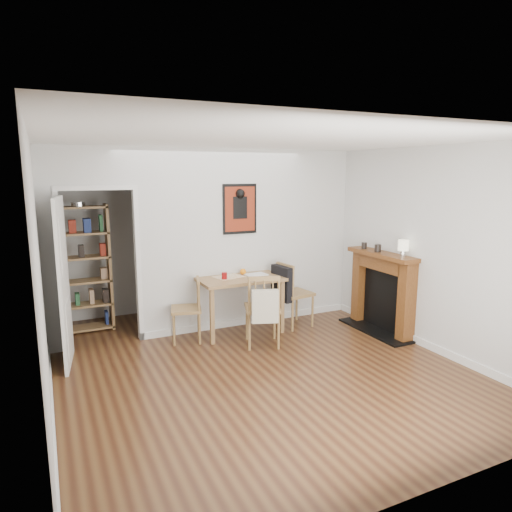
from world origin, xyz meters
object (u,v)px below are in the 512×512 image
mantel_lamp (403,246)px  notebook (256,275)px  fireplace (383,289)px  ceramic_jar_b (364,246)px  dining_table (239,284)px  ceramic_jar_a (378,248)px  orange_fruit (243,272)px  bookshelf (83,270)px  chair_right (294,293)px  red_glass (224,276)px  chair_front (262,309)px  chair_left (186,310)px

mantel_lamp → notebook: bearing=142.6°
notebook → mantel_lamp: size_ratio=1.34×
fireplace → ceramic_jar_b: size_ratio=12.93×
notebook → ceramic_jar_b: bearing=-18.6°
dining_table → mantel_lamp: 2.31m
ceramic_jar_a → notebook: bearing=152.4°
orange_fruit → mantel_lamp: (1.76, -1.34, 0.45)m
bookshelf → ceramic_jar_b: bookshelf is taller
ceramic_jar_b → bookshelf: bearing=158.4°
chair_right → red_glass: 1.13m
ceramic_jar_a → mantel_lamp: bearing=-80.6°
dining_table → fireplace: size_ratio=0.95×
chair_front → ceramic_jar_b: 1.86m
chair_right → orange_fruit: size_ratio=11.09×
notebook → ceramic_jar_b: size_ratio=3.11×
chair_right → mantel_lamp: mantel_lamp is taller
dining_table → fireplace: fireplace is taller
dining_table → ceramic_jar_a: bearing=-24.1°
red_glass → ceramic_jar_b: 2.11m
chair_right → mantel_lamp: 1.71m
bookshelf → orange_fruit: 2.29m
ceramic_jar_b → chair_left: bearing=169.8°
fireplace → orange_fruit: 2.03m
dining_table → chair_front: size_ratio=1.20×
chair_left → bookshelf: size_ratio=0.48×
dining_table → chair_left: bearing=-176.8°
fireplace → mantel_lamp: size_ratio=5.56×
dining_table → ceramic_jar_b: ceramic_jar_b is taller
notebook → ceramic_jar_a: size_ratio=2.74×
dining_table → red_glass: bearing=-169.2°
fireplace → dining_table: bearing=155.6°
orange_fruit → red_glass: bearing=-155.7°
chair_left → ceramic_jar_b: 2.74m
dining_table → ceramic_jar_a: ceramic_jar_a is taller
ceramic_jar_b → fireplace: bearing=-74.8°
dining_table → fireplace: (1.88, -0.85, -0.09)m
mantel_lamp → red_glass: bearing=150.8°
chair_front → ceramic_jar_b: bearing=3.6°
fireplace → ceramic_jar_b: (-0.09, 0.34, 0.59)m
ceramic_jar_a → ceramic_jar_b: ceramic_jar_a is taller
red_glass → fireplace: bearing=-20.8°
dining_table → chair_right: size_ratio=1.21×
chair_right → ceramic_jar_b: 1.25m
chair_right → red_glass: chair_right is taller
chair_right → bookshelf: 3.07m
red_glass → orange_fruit: (0.35, 0.16, -0.00)m
chair_right → notebook: size_ratio=3.25×
bookshelf → orange_fruit: bookshelf is taller
dining_table → ceramic_jar_b: size_ratio=12.24×
chair_right → chair_front: (-0.76, -0.49, -0.01)m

